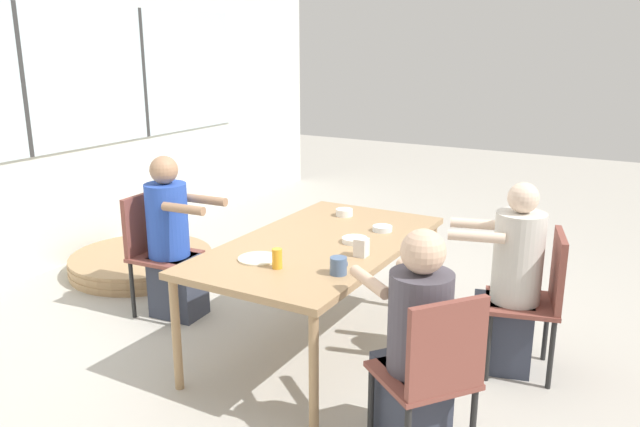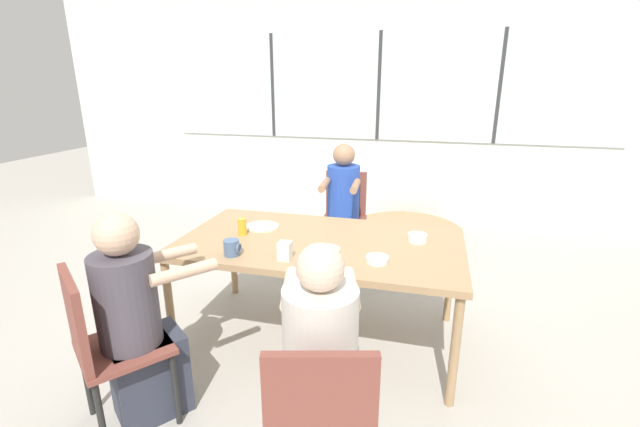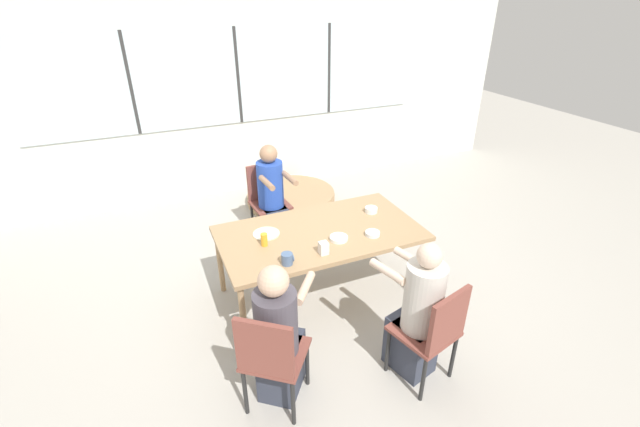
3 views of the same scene
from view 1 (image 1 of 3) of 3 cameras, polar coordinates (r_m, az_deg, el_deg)
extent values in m
plane|color=#B2ADA3|center=(4.12, 0.00, -11.95)|extent=(16.00, 16.00, 0.00)
cube|color=silver|center=(5.55, -25.60, 8.86)|extent=(8.40, 0.06, 2.80)
cube|color=silver|center=(5.50, -25.58, 10.87)|extent=(5.20, 0.02, 1.20)
cube|color=#333333|center=(5.49, -25.54, 10.87)|extent=(0.04, 0.01, 1.20)
cube|color=#333333|center=(6.33, -15.80, 12.20)|extent=(0.04, 0.01, 1.20)
cube|color=tan|center=(3.85, 0.00, -2.87)|extent=(1.78, 0.98, 0.04)
cylinder|color=tan|center=(3.13, -0.57, -14.54)|extent=(0.05, 0.05, 0.66)
cylinder|color=tan|center=(4.52, 10.17, -5.01)|extent=(0.05, 0.05, 0.66)
cylinder|color=tan|center=(3.60, -13.01, -10.73)|extent=(0.05, 0.05, 0.66)
cylinder|color=tan|center=(4.86, 0.36, -3.30)|extent=(0.05, 0.05, 0.66)
cube|color=brown|center=(3.84, 17.92, -7.81)|extent=(0.49, 0.49, 0.03)
cube|color=brown|center=(3.77, 20.93, -4.85)|extent=(0.38, 0.13, 0.42)
cylinder|color=black|center=(3.76, 15.13, -11.74)|extent=(0.03, 0.03, 0.42)
cylinder|color=black|center=(4.07, 15.13, -9.59)|extent=(0.03, 0.03, 0.42)
cylinder|color=black|center=(3.79, 20.38, -12.02)|extent=(0.03, 0.03, 0.42)
cylinder|color=black|center=(4.09, 19.96, -9.86)|extent=(0.03, 0.03, 0.42)
cube|color=brown|center=(4.55, -13.97, -3.82)|extent=(0.43, 0.43, 0.03)
cube|color=brown|center=(4.59, -15.90, -0.85)|extent=(0.38, 0.07, 0.42)
cylinder|color=black|center=(4.65, -10.84, -6.09)|extent=(0.03, 0.03, 0.42)
cylinder|color=black|center=(4.40, -13.43, -7.51)|extent=(0.03, 0.03, 0.42)
cylinder|color=black|center=(4.85, -14.13, -5.39)|extent=(0.03, 0.03, 0.42)
cylinder|color=black|center=(4.61, -16.78, -6.69)|extent=(0.03, 0.03, 0.42)
cube|color=brown|center=(2.97, 9.33, -14.37)|extent=(0.56, 0.56, 0.03)
cube|color=brown|center=(2.73, 11.56, -11.98)|extent=(0.32, 0.26, 0.42)
cylinder|color=black|center=(3.13, 4.67, -17.17)|extent=(0.03, 0.03, 0.42)
cylinder|color=black|center=(3.28, 10.16, -15.73)|extent=(0.03, 0.03, 0.42)
cube|color=#333847|center=(3.91, 16.24, -10.52)|extent=(0.33, 0.39, 0.44)
cylinder|color=beige|center=(3.74, 17.66, -3.86)|extent=(0.28, 0.28, 0.53)
sphere|color=beige|center=(3.64, 18.11, 1.38)|extent=(0.17, 0.17, 0.17)
cylinder|color=beige|center=(3.56, 14.10, -2.06)|extent=(0.14, 0.31, 0.06)
cylinder|color=beige|center=(3.81, 14.17, -0.94)|extent=(0.14, 0.31, 0.06)
cube|color=#333847|center=(4.56, -12.84, -6.47)|extent=(0.28, 0.36, 0.44)
cylinder|color=#284CB7|center=(4.44, -13.79, -0.60)|extent=(0.29, 0.29, 0.52)
sphere|color=#A37A5B|center=(4.36, -14.09, 3.88)|extent=(0.19, 0.19, 0.19)
cylinder|color=#A37A5B|center=(4.36, -10.35, 1.23)|extent=(0.08, 0.32, 0.06)
cylinder|color=#A37A5B|center=(4.16, -12.38, 0.42)|extent=(0.08, 0.32, 0.06)
cube|color=#333847|center=(3.15, 8.18, -16.87)|extent=(0.42, 0.44, 0.44)
cylinder|color=#4C4751|center=(2.88, 9.12, -9.76)|extent=(0.29, 0.29, 0.47)
sphere|color=#DBB293|center=(2.76, 9.42, -3.44)|extent=(0.20, 0.20, 0.20)
cylinder|color=#DBB293|center=(2.97, 4.56, -6.22)|extent=(0.24, 0.29, 0.06)
cylinder|color=#DBB293|center=(3.09, 8.89, -5.48)|extent=(0.24, 0.29, 0.06)
cylinder|color=slate|center=(3.30, 1.70, -4.81)|extent=(0.09, 0.09, 0.09)
torus|color=slate|center=(3.34, 2.06, -4.57)|extent=(0.01, 0.06, 0.06)
cylinder|color=gold|center=(3.39, -3.94, -4.13)|extent=(0.06, 0.06, 0.11)
cube|color=silver|center=(3.58, 3.81, -3.11)|extent=(0.07, 0.07, 0.11)
cylinder|color=silver|center=(4.07, 5.72, -1.37)|extent=(0.13, 0.13, 0.03)
cylinder|color=white|center=(3.83, 3.20, -2.43)|extent=(0.16, 0.16, 0.03)
cylinder|color=white|center=(4.40, 2.24, 0.10)|extent=(0.12, 0.12, 0.05)
cylinder|color=beige|center=(3.55, -5.65, -4.11)|extent=(0.24, 0.24, 0.01)
cylinder|color=tan|center=(5.57, -15.93, -4.89)|extent=(1.18, 1.18, 0.03)
cylinder|color=tan|center=(5.56, -15.95, -4.60)|extent=(1.19, 1.19, 0.03)
cylinder|color=tan|center=(5.55, -15.98, -4.30)|extent=(1.18, 1.18, 0.03)
cylinder|color=tan|center=(5.54, -16.00, -4.01)|extent=(1.19, 1.19, 0.03)
cylinder|color=tan|center=(5.53, -16.02, -3.72)|extent=(1.18, 1.18, 0.03)
camera|label=2|loc=(3.88, 39.68, 8.91)|focal=24.00mm
camera|label=3|loc=(2.35, 67.78, 24.75)|focal=24.00mm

